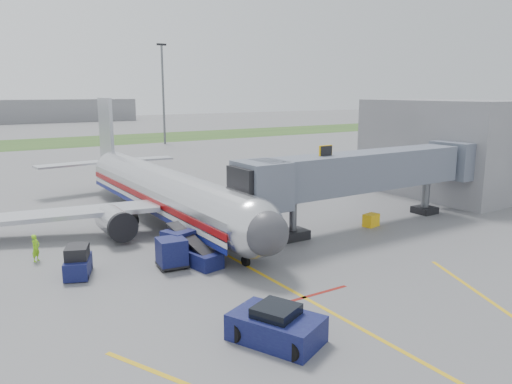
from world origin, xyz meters
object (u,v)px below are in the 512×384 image
pushback_tug (276,326)px  belt_loader (196,255)px  ramp_worker (36,248)px  airliner (164,191)px  baggage_tug (78,263)px

pushback_tug → belt_loader: belt_loader is taller
ramp_worker → airliner: bearing=-19.7°
baggage_tug → ramp_worker: (-1.66, 4.13, 0.09)m
airliner → ramp_worker: bearing=-155.0°
airliner → belt_loader: (-2.51, -11.20, -2.08)m
airliner → baggage_tug: bearing=-135.4°
baggage_tug → ramp_worker: bearing=111.9°
baggage_tug → belt_loader: bearing=-15.5°
baggage_tug → belt_loader: 7.16m
airliner → baggage_tug: 13.35m
pushback_tug → airliner: bearing=79.8°
airliner → belt_loader: size_ratio=7.43×
ramp_worker → belt_loader: bearing=-79.9°
belt_loader → ramp_worker: bearing=144.8°
airliner → belt_loader: 11.67m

